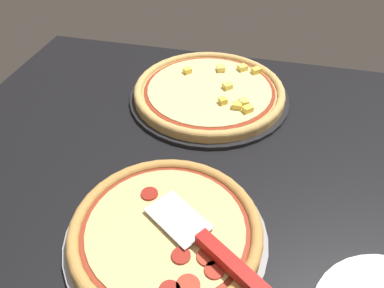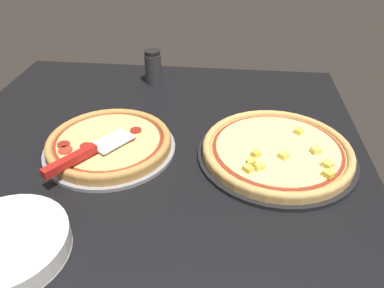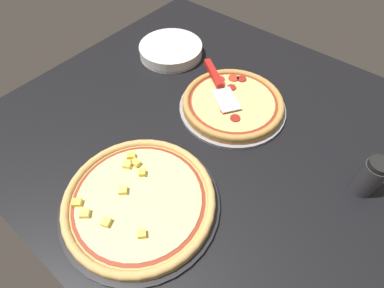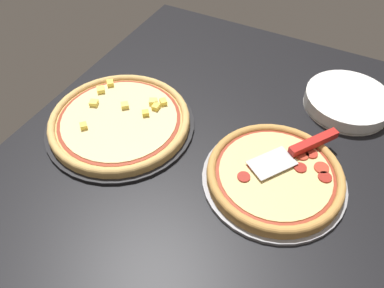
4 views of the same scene
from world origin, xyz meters
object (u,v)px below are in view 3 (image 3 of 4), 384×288
Objects in this scene: pizza_front at (233,103)px; plate_stack at (171,50)px; parmesan_shaker at (370,177)px; pizza_back at (139,200)px; serving_spatula at (216,79)px.

plate_stack reaches higher than pizza_front.
pizza_front is 2.79× the size of parmesan_shaker.
parmesan_shaker is at bearing -136.23° from pizza_back.
serving_spatula is 54.15cm from parmesan_shaker.
parmesan_shaker is (-53.63, 7.47, 0.92)cm from serving_spatula.
parmesan_shaker is at bearing 172.07° from serving_spatula.
pizza_front is at bearing 164.76° from plate_stack.
plate_stack is (35.60, -9.70, -0.47)cm from pizza_front.
serving_spatula reaches higher than plate_stack.
pizza_back is at bearing 103.38° from serving_spatula.
plate_stack is at bearing -9.44° from parmesan_shaker.
pizza_front is at bearing 158.04° from serving_spatula.
parmesan_shaker reaches higher than plate_stack.
plate_stack is (37.11, -53.64, -0.26)cm from pizza_back.
pizza_back is 65.23cm from plate_stack.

